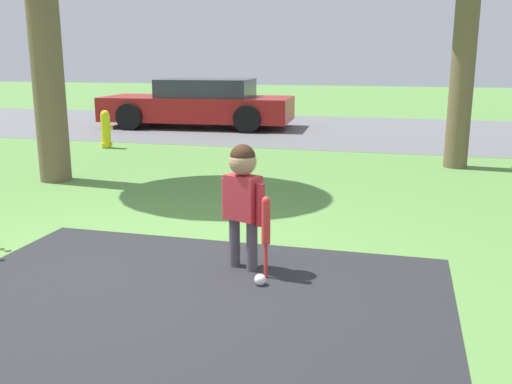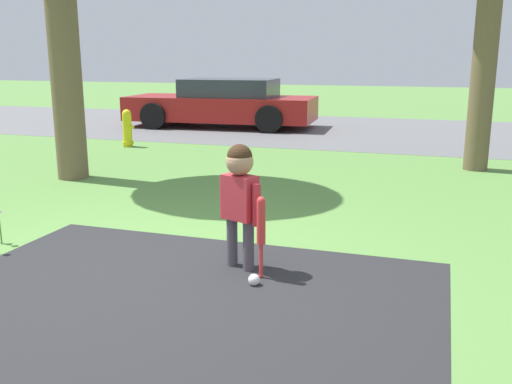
{
  "view_description": "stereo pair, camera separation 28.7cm",
  "coord_description": "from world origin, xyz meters",
  "px_view_note": "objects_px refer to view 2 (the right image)",
  "views": [
    {
      "loc": [
        1.87,
        -3.72,
        1.64
      ],
      "look_at": [
        0.69,
        0.79,
        0.53
      ],
      "focal_mm": 40.0,
      "sensor_mm": 36.0,
      "label": 1
    },
    {
      "loc": [
        2.15,
        -3.64,
        1.64
      ],
      "look_at": [
        0.69,
        0.79,
        0.53
      ],
      "focal_mm": 40.0,
      "sensor_mm": 36.0,
      "label": 2
    }
  ],
  "objects_px": {
    "child": "(240,189)",
    "sports_ball": "(254,280)",
    "baseball_bat": "(261,226)",
    "fire_hydrant": "(127,128)",
    "parked_car": "(223,104)"
  },
  "relations": [
    {
      "from": "child",
      "to": "parked_car",
      "type": "relative_size",
      "value": 0.22
    },
    {
      "from": "child",
      "to": "fire_hydrant",
      "type": "xyz_separation_m",
      "value": [
        -4.13,
        5.29,
        -0.31
      ]
    },
    {
      "from": "fire_hydrant",
      "to": "parked_car",
      "type": "distance_m",
      "value": 3.48
    },
    {
      "from": "parked_car",
      "to": "baseball_bat",
      "type": "bearing_deg",
      "value": 109.25
    },
    {
      "from": "child",
      "to": "sports_ball",
      "type": "relative_size",
      "value": 11.42
    },
    {
      "from": "baseball_bat",
      "to": "fire_hydrant",
      "type": "xyz_separation_m",
      "value": [
        -4.36,
        5.44,
        -0.08
      ]
    },
    {
      "from": "child",
      "to": "fire_hydrant",
      "type": "height_order",
      "value": "child"
    },
    {
      "from": "baseball_bat",
      "to": "fire_hydrant",
      "type": "height_order",
      "value": "fire_hydrant"
    },
    {
      "from": "child",
      "to": "sports_ball",
      "type": "distance_m",
      "value": 0.71
    },
    {
      "from": "sports_ball",
      "to": "fire_hydrant",
      "type": "distance_m",
      "value": 7.09
    },
    {
      "from": "baseball_bat",
      "to": "sports_ball",
      "type": "distance_m",
      "value": 0.4
    },
    {
      "from": "sports_ball",
      "to": "child",
      "type": "bearing_deg",
      "value": 125.42
    },
    {
      "from": "baseball_bat",
      "to": "parked_car",
      "type": "distance_m",
      "value": 9.63
    },
    {
      "from": "baseball_bat",
      "to": "sports_ball",
      "type": "bearing_deg",
      "value": -91.69
    },
    {
      "from": "parked_car",
      "to": "child",
      "type": "bearing_deg",
      "value": 108.37
    }
  ]
}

